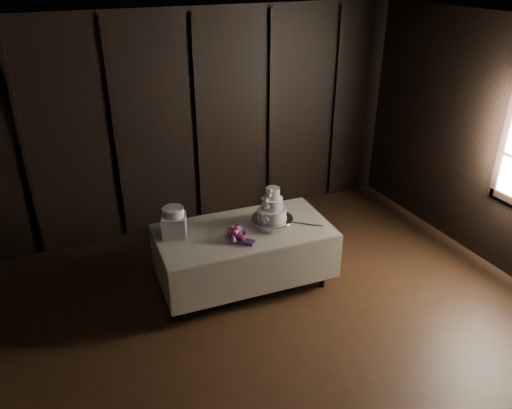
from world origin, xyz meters
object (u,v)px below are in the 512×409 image
Objects in this scene: box_pedestal at (174,226)px; small_cake at (173,212)px; cake_stand at (272,222)px; bouquet at (237,234)px; wedding_cake at (271,207)px; display_table at (244,255)px.

box_pedestal is 1.10× the size of small_cake.
bouquet is (-0.49, -0.12, 0.02)m from cake_stand.
wedding_cake is 0.50m from bouquet.
wedding_cake reaches higher than box_pedestal.
cake_stand is at bearing -11.92° from small_cake.
wedding_cake reaches higher than display_table.
small_cake is (0.00, 0.00, 0.17)m from box_pedestal.
cake_stand is at bearing 13.91° from bouquet.
wedding_cake is at bearing 12.83° from bouquet.
box_pedestal reaches higher than cake_stand.
wedding_cake is 1.62× the size of small_cake.
bouquet is at bearing -30.13° from small_cake.
display_table is 4.22× the size of cake_stand.
box_pedestal is at bearing 149.87° from bouquet.
display_table is 0.67m from wedding_cake.
display_table is 8.60× the size of small_cake.
small_cake is at bearing 0.00° from box_pedestal.
wedding_cake reaches higher than cake_stand.
small_cake is (-1.07, 0.25, 0.06)m from wedding_cake.
box_pedestal reaches higher than display_table.
cake_stand reaches higher than display_table.
cake_stand is at bearing 7.17° from wedding_cake.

